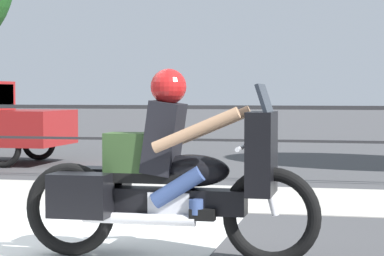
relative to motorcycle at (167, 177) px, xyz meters
The scene contains 5 objects.
ground_plane 1.78m from the motorcycle, 169.15° to the left, with size 120.00×120.00×0.00m, color #424244.
sidewalk_band 4.10m from the motorcycle, 113.52° to the left, with size 44.00×2.40×0.01m, color #B7B2A8.
crosswalk_band 1.42m from the motorcycle, behind, with size 3.10×6.00×0.01m, color silver.
fence_railing 5.60m from the motorcycle, 106.78° to the left, with size 36.00×0.05×1.18m.
motorcycle is the anchor object (origin of this frame).
Camera 1 is at (3.10, -6.16, 1.36)m, focal length 70.00 mm.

